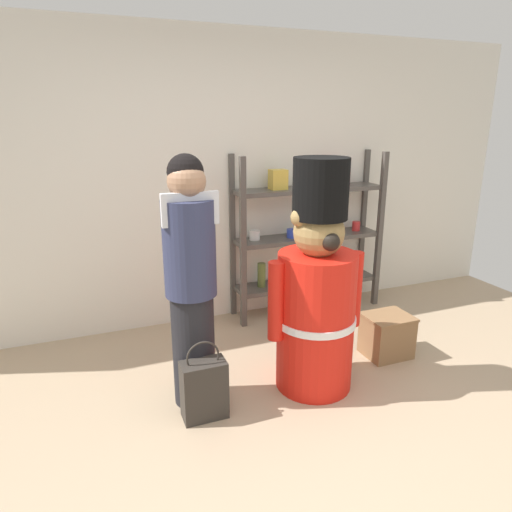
% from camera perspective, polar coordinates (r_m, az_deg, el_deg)
% --- Properties ---
extents(ground_plane, '(6.40, 6.40, 0.00)m').
position_cam_1_polar(ground_plane, '(2.88, 9.02, -23.70)').
color(ground_plane, tan).
extents(back_wall, '(6.40, 0.12, 2.60)m').
position_cam_1_polar(back_wall, '(4.26, -5.36, 9.20)').
color(back_wall, silver).
rests_on(back_wall, ground_plane).
extents(merchandise_shelf, '(1.49, 0.35, 1.55)m').
position_cam_1_polar(merchandise_shelf, '(4.48, 6.39, 2.77)').
color(merchandise_shelf, '#4C4742').
rests_on(merchandise_shelf, ground_plane).
extents(teddy_bear_guard, '(0.71, 0.56, 1.62)m').
position_cam_1_polar(teddy_bear_guard, '(3.20, 7.48, -4.86)').
color(teddy_bear_guard, red).
rests_on(teddy_bear_guard, ground_plane).
extents(person_shopper, '(0.35, 0.33, 1.66)m').
position_cam_1_polar(person_shopper, '(2.95, -8.08, -2.78)').
color(person_shopper, black).
rests_on(person_shopper, ground_plane).
extents(shopping_bag, '(0.29, 0.16, 0.54)m').
position_cam_1_polar(shopping_bag, '(3.07, -6.44, -16.02)').
color(shopping_bag, '#332D28').
rests_on(shopping_bag, ground_plane).
extents(display_crate, '(0.36, 0.31, 0.35)m').
position_cam_1_polar(display_crate, '(3.91, 15.88, -9.41)').
color(display_crate, olive).
rests_on(display_crate, ground_plane).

